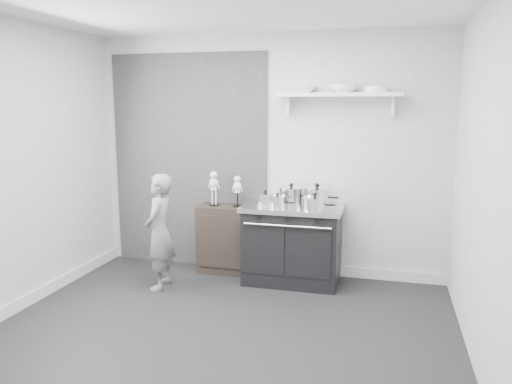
% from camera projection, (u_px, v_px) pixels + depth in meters
% --- Properties ---
extents(ground, '(4.00, 4.00, 0.00)m').
position_uv_depth(ground, '(216.00, 337.00, 4.17)').
color(ground, black).
rests_on(ground, ground).
extents(room_shell, '(4.02, 3.62, 2.71)m').
position_uv_depth(room_shell, '(209.00, 140.00, 4.05)').
color(room_shell, '#B0AFAD').
rests_on(room_shell, ground).
extents(wall_shelf, '(1.30, 0.26, 0.24)m').
position_uv_depth(wall_shelf, '(339.00, 96.00, 5.22)').
color(wall_shelf, white).
rests_on(wall_shelf, room_shell).
extents(stove, '(1.06, 0.66, 0.85)m').
position_uv_depth(stove, '(292.00, 243.00, 5.41)').
color(stove, black).
rests_on(stove, ground).
extents(side_cabinet, '(0.60, 0.35, 0.78)m').
position_uv_depth(side_cabinet, '(225.00, 239.00, 5.75)').
color(side_cabinet, black).
rests_on(side_cabinet, ground).
extents(child, '(0.33, 0.47, 1.22)m').
position_uv_depth(child, '(159.00, 232.00, 5.20)').
color(child, slate).
rests_on(child, ground).
extents(pot_front_left, '(0.29, 0.20, 0.17)m').
position_uv_depth(pot_front_left, '(265.00, 199.00, 5.32)').
color(pot_front_left, silver).
rests_on(pot_front_left, stove).
extents(pot_back_left, '(0.35, 0.27, 0.22)m').
position_uv_depth(pot_back_left, '(291.00, 195.00, 5.48)').
color(pot_back_left, silver).
rests_on(pot_back_left, stove).
extents(pot_back_right, '(0.37, 0.29, 0.23)m').
position_uv_depth(pot_back_right, '(317.00, 196.00, 5.37)').
color(pot_back_right, silver).
rests_on(pot_back_right, stove).
extents(pot_front_right, '(0.34, 0.25, 0.18)m').
position_uv_depth(pot_front_right, '(315.00, 203.00, 5.08)').
color(pot_front_right, silver).
rests_on(pot_front_right, stove).
extents(pot_front_center, '(0.26, 0.18, 0.16)m').
position_uv_depth(pot_front_center, '(278.00, 201.00, 5.23)').
color(pot_front_center, silver).
rests_on(pot_front_center, stove).
extents(skeleton_full, '(0.13, 0.08, 0.45)m').
position_uv_depth(skeleton_full, '(214.00, 186.00, 5.68)').
color(skeleton_full, silver).
rests_on(skeleton_full, side_cabinet).
extents(skeleton_torso, '(0.11, 0.07, 0.40)m').
position_uv_depth(skeleton_torso, '(237.00, 189.00, 5.61)').
color(skeleton_torso, silver).
rests_on(skeleton_torso, side_cabinet).
extents(bowl_large, '(0.28, 0.28, 0.07)m').
position_uv_depth(bowl_large, '(303.00, 90.00, 5.30)').
color(bowl_large, white).
rests_on(bowl_large, wall_shelf).
extents(bowl_small, '(0.27, 0.27, 0.08)m').
position_uv_depth(bowl_small, '(344.00, 88.00, 5.19)').
color(bowl_small, white).
rests_on(bowl_small, wall_shelf).
extents(plate_stack, '(0.24, 0.24, 0.06)m').
position_uv_depth(plate_stack, '(376.00, 89.00, 5.11)').
color(plate_stack, white).
rests_on(plate_stack, wall_shelf).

